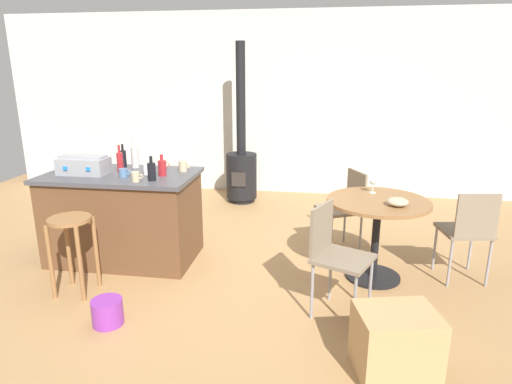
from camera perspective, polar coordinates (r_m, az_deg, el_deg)
The scene contains 24 objects.
ground_plane at distance 4.26m, azimuth -6.06°, elevation -10.28°, with size 8.80×8.80×0.00m, color #A37A4C.
back_wall at distance 6.77m, azimuth 0.07°, elevation 11.39°, with size 8.00×0.10×2.70m, color beige.
kitchen_island at distance 4.56m, azimuth -16.93°, elevation -3.07°, with size 1.46×0.84×0.89m.
wooden_stool at distance 3.99m, azimuth -23.00°, elevation -5.53°, with size 0.35×0.35×0.68m.
dining_table at distance 4.05m, azimuth 15.57°, elevation -3.45°, with size 0.91×0.91×0.75m.
folding_chair_near at distance 3.41m, azimuth 10.30°, elevation -7.65°, with size 0.53×0.53×0.88m.
folding_chair_far at distance 4.29m, azimuth 26.05°, elevation -4.35°, with size 0.45×0.45×0.86m.
folding_chair_left at distance 4.67m, azimuth 11.65°, elevation -1.59°, with size 0.54×0.54×0.85m.
wood_stove at distance 6.26m, azimuth -1.93°, elevation 3.53°, with size 0.44×0.45×2.23m.
toolbox at distance 4.52m, azimuth -21.65°, elevation 3.29°, with size 0.46×0.26×0.18m.
bottle_0 at distance 4.23m, azimuth -12.21°, elevation 3.15°, with size 0.08×0.08×0.20m.
bottle_1 at distance 4.06m, azimuth -13.51°, elevation 2.67°, with size 0.07×0.07×0.23m.
bottle_2 at distance 4.65m, azimuth -15.59°, elevation 4.47°, with size 0.08×0.08×0.29m.
bottle_3 at distance 4.47m, azimuth -17.39°, elevation 3.78°, with size 0.06×0.06×0.27m.
bottle_4 at distance 4.70m, azimuth -17.00°, elevation 4.24°, with size 0.06×0.06×0.24m.
cup_0 at distance 4.07m, azimuth -15.47°, elevation 1.93°, with size 0.11×0.07×0.09m.
cup_1 at distance 4.28m, azimuth -16.96°, elevation 2.42°, with size 0.12×0.08×0.08m.
cup_2 at distance 4.53m, azimuth -12.16°, elevation 3.52°, with size 0.12×0.08×0.09m.
cup_3 at distance 4.32m, azimuth -14.06°, elevation 2.94°, with size 0.11×0.07×0.10m.
cup_4 at distance 4.38m, azimuth -9.54°, elevation 3.38°, with size 0.12×0.09×0.11m.
wine_glass at distance 4.18m, azimuth 15.11°, elevation 1.30°, with size 0.07×0.07×0.14m.
serving_bowl at distance 3.86m, azimuth 18.06°, elevation -1.23°, with size 0.18×0.18×0.07m, color tan.
cardboard_box at distance 3.01m, azimuth 17.80°, elevation -18.29°, with size 0.49×0.38×0.43m, color tan.
plastic_bucket at distance 3.59m, azimuth -18.88°, elevation -14.65°, with size 0.23×0.23×0.20m, color purple.
Camera 1 is at (1.01, -3.70, 1.86)m, focal length 30.53 mm.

